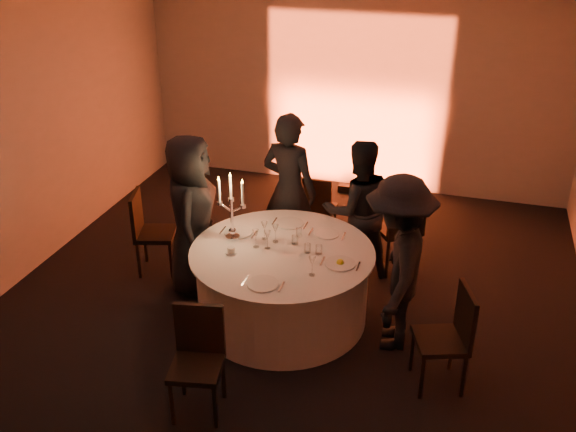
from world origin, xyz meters
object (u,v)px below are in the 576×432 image
(chair_front, at_px, (198,354))
(candelabra, at_px, (232,216))
(chair_back_left, at_px, (318,206))
(guest_right, at_px, (397,264))
(banquet_table, at_px, (282,285))
(guest_back_left, at_px, (289,190))
(coffee_cup, at_px, (231,251))
(chair_left, at_px, (148,228))
(guest_back_right, at_px, (358,210))
(guest_left, at_px, (192,215))
(chair_right, at_px, (450,333))
(chair_back_right, at_px, (401,224))

(chair_front, relative_size, candelabra, 1.31)
(chair_back_left, distance_m, guest_right, 2.10)
(banquet_table, relative_size, guest_back_left, 1.00)
(banquet_table, xyz_separation_m, guest_right, (1.11, -0.08, 0.47))
(banquet_table, relative_size, coffee_cup, 16.36)
(chair_left, distance_m, chair_back_left, 2.02)
(guest_back_left, relative_size, guest_right, 1.05)
(guest_back_left, height_order, guest_back_right, guest_back_left)
(guest_left, bearing_deg, chair_back_left, -51.91)
(banquet_table, xyz_separation_m, chair_right, (1.65, -0.54, 0.15))
(chair_back_right, distance_m, guest_back_right, 0.54)
(guest_back_left, distance_m, guest_back_right, 0.80)
(chair_right, relative_size, candelabra, 1.34)
(chair_front, bearing_deg, chair_left, 116.81)
(banquet_table, bearing_deg, guest_right, -4.27)
(guest_back_left, xyz_separation_m, guest_back_right, (0.79, -0.06, -0.10))
(guest_back_left, height_order, coffee_cup, guest_back_left)
(chair_back_right, xyz_separation_m, guest_back_right, (-0.46, -0.20, 0.21))
(banquet_table, distance_m, chair_back_left, 1.63)
(banquet_table, height_order, chair_left, chair_left)
(candelabra, bearing_deg, guest_right, -6.57)
(guest_right, bearing_deg, chair_back_left, -150.00)
(chair_back_right, bearing_deg, banquet_table, 15.38)
(chair_left, xyz_separation_m, coffee_cup, (1.25, -0.64, 0.26))
(guest_left, relative_size, candelabra, 2.44)
(chair_left, relative_size, guest_back_right, 0.60)
(chair_right, bearing_deg, guest_back_left, -150.42)
(chair_back_right, relative_size, chair_right, 1.09)
(chair_front, bearing_deg, chair_back_right, 53.30)
(guest_left, bearing_deg, chair_left, 59.83)
(guest_back_right, bearing_deg, guest_left, -2.12)
(chair_back_right, bearing_deg, guest_back_left, -29.64)
(guest_right, relative_size, candelabra, 2.40)
(guest_left, relative_size, guest_back_right, 1.09)
(chair_front, bearing_deg, candelabra, 89.27)
(chair_left, distance_m, guest_right, 2.88)
(chair_left, bearing_deg, banquet_table, -121.43)
(banquet_table, xyz_separation_m, candelabra, (-0.55, 0.11, 0.63))
(chair_left, xyz_separation_m, guest_back_left, (1.45, 0.64, 0.36))
(banquet_table, height_order, coffee_cup, coffee_cup)
(chair_right, distance_m, guest_back_right, 1.95)
(banquet_table, distance_m, candelabra, 0.85)
(chair_right, height_order, guest_back_left, guest_back_left)
(chair_right, bearing_deg, guest_left, -126.48)
(guest_back_right, bearing_deg, guest_right, 89.92)
(guest_back_left, relative_size, candelabra, 2.52)
(chair_right, bearing_deg, guest_back_right, -164.41)
(chair_front, bearing_deg, coffee_cup, 87.22)
(guest_left, bearing_deg, banquet_table, -119.64)
(chair_back_left, distance_m, chair_back_right, 1.12)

